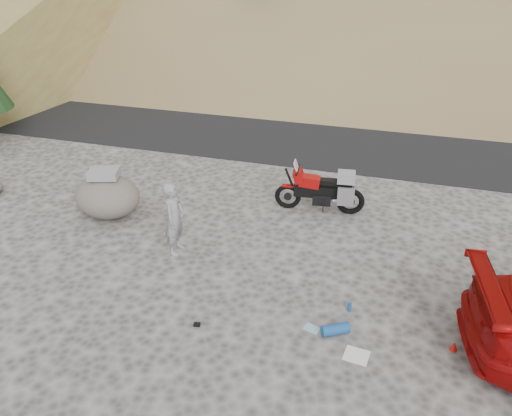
{
  "coord_description": "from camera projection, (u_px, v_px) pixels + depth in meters",
  "views": [
    {
      "loc": [
        2.4,
        -8.37,
        6.32
      ],
      "look_at": [
        -0.34,
        0.94,
        1.0
      ],
      "focal_mm": 35.0,
      "sensor_mm": 36.0,
      "label": 1
    }
  ],
  "objects": [
    {
      "name": "gear_white_cloth",
      "position": [
        356.0,
        356.0,
        8.52
      ],
      "size": [
        0.46,
        0.42,
        0.01
      ],
      "primitive_type": "cube",
      "rotation": [
        0.0,
        0.0,
        -0.12
      ],
      "color": "white",
      "rests_on": "ground"
    },
    {
      "name": "boulder",
      "position": [
        107.0,
        196.0,
        12.55
      ],
      "size": [
        1.77,
        1.55,
        1.25
      ],
      "rotation": [
        0.0,
        0.0,
        0.09
      ],
      "color": "#56514A",
      "rests_on": "ground"
    },
    {
      "name": "gear_blue_cloth",
      "position": [
        312.0,
        329.0,
        9.11
      ],
      "size": [
        0.34,
        0.29,
        0.01
      ],
      "primitive_type": "cube",
      "rotation": [
        0.0,
        0.0,
        -0.33
      ],
      "color": "#80ABC6",
      "rests_on": "ground"
    },
    {
      "name": "gear_glove_b",
      "position": [
        197.0,
        324.0,
        9.19
      ],
      "size": [
        0.14,
        0.11,
        0.04
      ],
      "primitive_type": "cube",
      "rotation": [
        0.0,
        0.0,
        0.22
      ],
      "color": "black",
      "rests_on": "ground"
    },
    {
      "name": "gear_funnel",
      "position": [
        454.0,
        346.0,
        8.61
      ],
      "size": [
        0.18,
        0.18,
        0.18
      ],
      "primitive_type": "cone",
      "rotation": [
        0.0,
        0.0,
        -0.43
      ],
      "color": "#BB120C",
      "rests_on": "ground"
    },
    {
      "name": "road",
      "position": [
        327.0,
        132.0,
        18.24
      ],
      "size": [
        120.0,
        7.0,
        0.05
      ],
      "primitive_type": "cube",
      "color": "black",
      "rests_on": "ground"
    },
    {
      "name": "gear_bottle",
      "position": [
        350.0,
        307.0,
        9.5
      ],
      "size": [
        0.09,
        0.09,
        0.2
      ],
      "primitive_type": "cylinder",
      "rotation": [
        0.0,
        0.0,
        0.43
      ],
      "color": "#174B8F",
      "rests_on": "ground"
    },
    {
      "name": "motorcycle",
      "position": [
        324.0,
        191.0,
        12.72
      ],
      "size": [
        2.31,
        0.81,
        1.38
      ],
      "rotation": [
        0.0,
        0.0,
        0.11
      ],
      "color": "black",
      "rests_on": "ground"
    },
    {
      "name": "man",
      "position": [
        177.0,
        251.0,
        11.35
      ],
      "size": [
        0.42,
        0.63,
        1.71
      ],
      "primitive_type": "imported",
      "rotation": [
        0.0,
        0.0,
        1.58
      ],
      "color": "gray",
      "rests_on": "ground"
    },
    {
      "name": "ground",
      "position": [
        259.0,
        271.0,
        10.67
      ],
      "size": [
        140.0,
        140.0,
        0.0
      ],
      "primitive_type": "plane",
      "color": "#413E3C",
      "rests_on": "ground"
    },
    {
      "name": "gear_blue_mat",
      "position": [
        335.0,
        329.0,
        8.95
      ],
      "size": [
        0.54,
        0.43,
        0.2
      ],
      "primitive_type": "cylinder",
      "rotation": [
        0.0,
        1.57,
        0.52
      ],
      "color": "#174B8F",
      "rests_on": "ground"
    }
  ]
}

